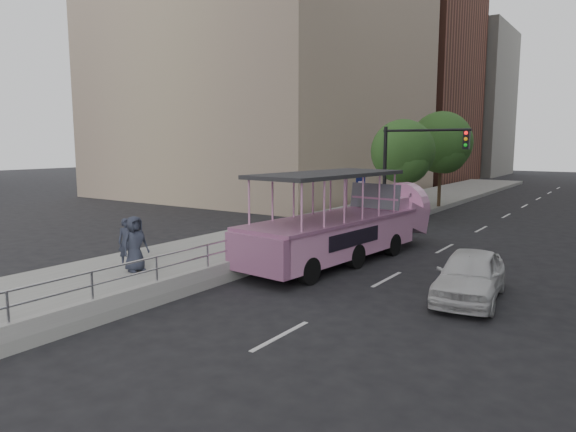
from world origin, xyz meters
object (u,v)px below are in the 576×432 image
Objects in this scene: car at (470,275)px; parking_sign at (360,201)px; traffic_signal at (408,162)px; street_tree_far at (442,145)px; pedestrian_far at (135,244)px; pedestrian_near at (127,241)px; duck_boat at (348,226)px; street_tree_near at (404,154)px.

parking_sign is at bearing 128.94° from car.
traffic_signal reaches higher than parking_sign.
parking_sign is 0.44× the size of street_tree_far.
pedestrian_far is at bearing -106.66° from traffic_signal.
duck_boat is at bearing -9.43° from pedestrian_near.
pedestrian_far is 16.95m from street_tree_near.
duck_boat is 4.26m from parking_sign.
traffic_signal is at bearing 63.20° from parking_sign.
traffic_signal reaches higher than duck_boat.
traffic_signal reaches higher than pedestrian_far.
street_tree_far is at bearing 95.71° from duck_boat.
pedestrian_far is (-9.42, -3.99, 0.50)m from car.
street_tree_far reaches higher than street_tree_near.
street_tree_near is at bearing 112.94° from car.
duck_boat is 16.26m from street_tree_far.
pedestrian_near is (-5.13, -6.23, -0.15)m from duck_boat.
parking_sign is (2.67, 10.66, 0.59)m from pedestrian_far.
car is 20.15m from street_tree_far.
parking_sign reaches higher than pedestrian_near.
street_tree_far reaches higher than pedestrian_far.
street_tree_near is at bearing 100.25° from duck_boat.
street_tree_far is (0.20, 6.00, 0.49)m from street_tree_near.
pedestrian_near is 10.86m from parking_sign.
duck_boat is 1.60× the size of street_tree_far.
pedestrian_far is (1.00, -0.46, 0.11)m from pedestrian_near.
pedestrian_far is 0.28× the size of street_tree_far.
pedestrian_far is 0.35× the size of traffic_signal.
pedestrian_near is at bearing -99.09° from street_tree_far.
car is at bearing -60.63° from street_tree_near.
duck_boat reaches higher than pedestrian_far.
street_tree_near reaches higher than pedestrian_near.
pedestrian_far is 13.92m from traffic_signal.
pedestrian_near is at bearing -111.26° from traffic_signal.
parking_sign is 0.50× the size of street_tree_near.
parking_sign is at bearing -6.37° from pedestrian_far.
street_tree_near is (3.34, 16.12, 2.73)m from pedestrian_near.
duck_boat is 1.98× the size of traffic_signal.
street_tree_near is 0.89× the size of street_tree_far.
car is 11.02m from pedestrian_near.
pedestrian_near is at bearing -101.71° from street_tree_near.
car is 1.44× the size of parking_sign.
street_tree_near is at bearing 18.36° from pedestrian_near.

